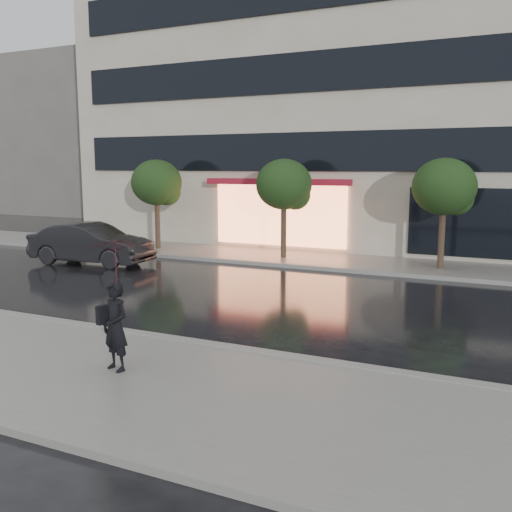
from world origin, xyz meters
The scene contains 12 objects.
ground centered at (0.00, 0.00, 0.00)m, with size 120.00×120.00×0.00m, color black.
sidewalk_near centered at (0.00, -3.25, 0.06)m, with size 60.00×4.50×0.12m, color slate.
sidewalk_far centered at (0.00, 10.25, 0.06)m, with size 60.00×3.50×0.12m, color slate.
curb_near centered at (0.00, -1.00, 0.07)m, with size 60.00×0.25×0.14m, color gray.
curb_far centered at (0.00, 8.50, 0.07)m, with size 60.00×0.25×0.14m, color gray.
office_building centered at (0.00, 17.97, 9.00)m, with size 30.00×12.76×18.00m.
bg_building_left centered at (-28.00, 26.00, 6.00)m, with size 14.00×10.00×12.00m, color #59544F.
tree_far_west centered at (-8.94, 10.03, 2.92)m, with size 2.20×2.20×3.99m.
tree_mid_west centered at (-2.94, 10.03, 2.92)m, with size 2.20×2.20×3.99m.
tree_mid_east centered at (3.06, 10.03, 2.92)m, with size 2.20×2.20×3.99m.
parked_car centered at (-9.26, 6.00, 0.78)m, with size 1.66×4.76×1.57m, color black.
pedestrian_with_umbrella centered at (-0.74, -3.03, 1.71)m, with size 1.23×1.24×2.35m.
Camera 1 is at (5.59, -10.71, 3.68)m, focal length 40.00 mm.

